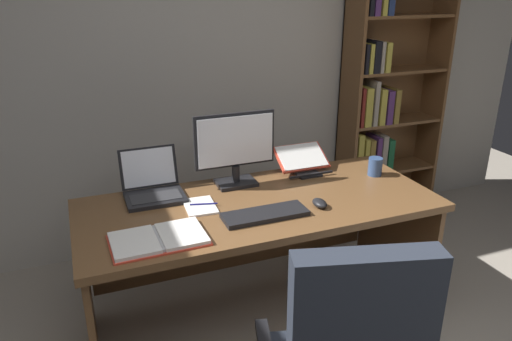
% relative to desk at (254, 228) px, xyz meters
% --- Properties ---
extents(wall_back, '(5.37, 0.12, 2.60)m').
position_rel_desk_xyz_m(wall_back, '(0.05, 1.03, 0.76)').
color(wall_back, '#B2ADA3').
rests_on(wall_back, ground).
extents(desk, '(1.86, 0.79, 0.74)m').
position_rel_desk_xyz_m(desk, '(0.00, 0.00, 0.00)').
color(desk, brown).
rests_on(desk, ground).
extents(bookshelf, '(0.79, 0.27, 1.97)m').
position_rel_desk_xyz_m(bookshelf, '(1.36, 0.82, 0.39)').
color(bookshelf, brown).
rests_on(bookshelf, ground).
extents(monitor, '(0.46, 0.16, 0.41)m').
position_rel_desk_xyz_m(monitor, '(-0.04, 0.19, 0.40)').
color(monitor, black).
rests_on(monitor, desk).
extents(laptop, '(0.31, 0.30, 0.24)m').
position_rel_desk_xyz_m(laptop, '(-0.50, 0.19, 0.24)').
color(laptop, black).
rests_on(laptop, desk).
extents(keyboard, '(0.42, 0.15, 0.02)m').
position_rel_desk_xyz_m(keyboard, '(-0.04, -0.25, 0.20)').
color(keyboard, black).
rests_on(keyboard, desk).
extents(computer_mouse, '(0.06, 0.10, 0.04)m').
position_rel_desk_xyz_m(computer_mouse, '(0.26, -0.25, 0.21)').
color(computer_mouse, black).
rests_on(computer_mouse, desk).
extents(reading_stand_with_book, '(0.31, 0.25, 0.14)m').
position_rel_desk_xyz_m(reading_stand_with_book, '(0.40, 0.24, 0.26)').
color(reading_stand_with_book, black).
rests_on(reading_stand_with_book, desk).
extents(open_binder, '(0.43, 0.27, 0.02)m').
position_rel_desk_xyz_m(open_binder, '(-0.57, -0.30, 0.20)').
color(open_binder, '#DB422D').
rests_on(open_binder, desk).
extents(notepad, '(0.16, 0.22, 0.01)m').
position_rel_desk_xyz_m(notepad, '(-0.31, -0.03, 0.20)').
color(notepad, white).
rests_on(notepad, desk).
extents(pen, '(0.14, 0.04, 0.01)m').
position_rel_desk_xyz_m(pen, '(-0.29, -0.03, 0.21)').
color(pen, navy).
rests_on(pen, notepad).
extents(coffee_mug, '(0.08, 0.08, 0.11)m').
position_rel_desk_xyz_m(coffee_mug, '(0.77, 0.02, 0.25)').
color(coffee_mug, '#334C7A').
rests_on(coffee_mug, desk).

